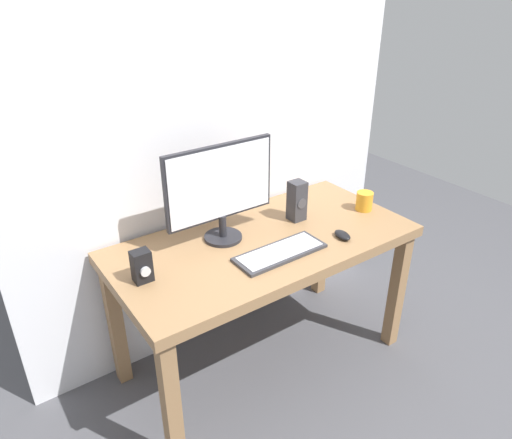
{
  "coord_description": "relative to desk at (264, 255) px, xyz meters",
  "views": [
    {
      "loc": [
        -1.17,
        -1.59,
        1.9
      ],
      "look_at": [
        -0.05,
        0.0,
        0.88
      ],
      "focal_mm": 33.31,
      "sensor_mm": 36.0,
      "label": 1
    }
  ],
  "objects": [
    {
      "name": "ground_plane",
      "position": [
        0.0,
        0.0,
        -0.67
      ],
      "size": [
        6.0,
        6.0,
        0.0
      ],
      "primitive_type": "plane",
      "color": "#4C4C51"
    },
    {
      "name": "mouse",
      "position": [
        0.32,
        -0.21,
        0.11
      ],
      "size": [
        0.07,
        0.11,
        0.03
      ],
      "primitive_type": "ellipsoid",
      "rotation": [
        0.0,
        0.0,
        -0.16
      ],
      "color": "black",
      "rests_on": "desk"
    },
    {
      "name": "coffee_mug",
      "position": [
        0.63,
        -0.05,
        0.14
      ],
      "size": [
        0.09,
        0.09,
        0.1
      ],
      "primitive_type": "cylinder",
      "color": "orange",
      "rests_on": "desk"
    },
    {
      "name": "speaker_right",
      "position": [
        0.26,
        0.07,
        0.2
      ],
      "size": [
        0.08,
        0.08,
        0.21
      ],
      "color": "#333338",
      "rests_on": "desk"
    },
    {
      "name": "keyboard_primary",
      "position": [
        -0.02,
        -0.15,
        0.1
      ],
      "size": [
        0.44,
        0.17,
        0.02
      ],
      "color": "#333338",
      "rests_on": "desk"
    },
    {
      "name": "desk",
      "position": [
        0.0,
        0.0,
        0.0
      ],
      "size": [
        1.47,
        0.72,
        0.76
      ],
      "color": "#936D47",
      "rests_on": "ground_plane"
    },
    {
      "name": "audio_controller",
      "position": [
        -0.61,
        0.01,
        0.16
      ],
      "size": [
        0.08,
        0.07,
        0.14
      ],
      "color": "black",
      "rests_on": "desk"
    },
    {
      "name": "wall_back",
      "position": [
        0.0,
        0.4,
        0.83
      ],
      "size": [
        2.22,
        0.04,
        3.0
      ],
      "primitive_type": "cube",
      "color": "silver",
      "rests_on": "ground_plane"
    },
    {
      "name": "monitor",
      "position": [
        -0.16,
        0.13,
        0.35
      ],
      "size": [
        0.55,
        0.18,
        0.47
      ],
      "color": "#232328",
      "rests_on": "desk"
    }
  ]
}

